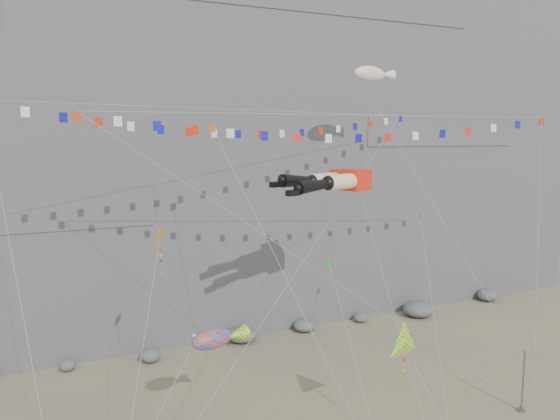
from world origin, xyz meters
The scene contains 13 objects.
cliff centered at (0.00, 32.00, 25.00)m, with size 80.00×28.00×50.00m, color slate.
talus_boulders centered at (0.00, 17.00, 0.60)m, with size 60.00×3.00×1.20m, color slate, non-canonical shape.
anchor_pole_right centered at (12.03, -1.65, 2.02)m, with size 0.12×0.12×4.03m, color slate.
legs_kite centered at (1.87, 5.49, 14.57)m, with size 7.84×15.55×20.48m.
flag_banner_upper centered at (-1.65, 10.70, 19.26)m, with size 32.11×20.25×28.31m.
flag_banner_lower centered at (2.42, 4.80, 18.79)m, with size 31.45×8.53×22.43m.
harlequin_kite centered at (-9.49, 4.27, 11.99)m, with size 5.05×8.57×14.83m.
fish_windsock centered at (-7.59, 1.20, 6.98)m, with size 9.58×6.62×11.73m.
delta_kite centered at (1.88, -2.64, 6.55)m, with size 2.46×5.54×8.60m.
blimp_windsock centered at (8.51, 11.14, 22.18)m, with size 7.59×14.74×26.60m.
small_kite_a centered at (-4.91, 8.30, 17.64)m, with size 5.08×14.42×23.04m.
small_kite_b centered at (8.42, 4.41, 11.68)m, with size 5.57×10.18×16.12m.
small_kite_c centered at (-0.57, 1.18, 10.07)m, with size 1.06×7.90×12.59m.
Camera 1 is at (-15.74, -25.06, 17.48)m, focal length 35.00 mm.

